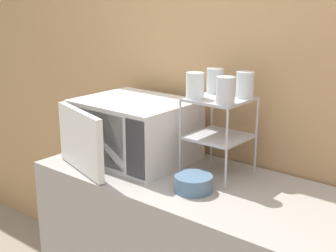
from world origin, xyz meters
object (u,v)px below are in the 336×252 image
glass_front_left (195,85)px  glass_back_left (215,81)px  dish_rack (219,120)px  glass_back_right (245,85)px  glass_front_right (225,90)px  microwave (132,130)px  bowl (193,184)px

glass_front_left → glass_back_left: size_ratio=1.00×
dish_rack → glass_front_left: size_ratio=3.14×
glass_back_right → glass_front_right: size_ratio=1.00×
microwave → glass_front_right: (0.52, 0.02, 0.26)m
glass_front_left → bowl: 0.42m
microwave → dish_rack: bearing=12.7°
microwave → glass_back_left: bearing=26.6°
glass_back_right → glass_back_left: 0.16m
glass_back_right → microwave: bearing=-160.6°
glass_front_right → bowl: bearing=-108.3°
microwave → glass_back_right: size_ratio=5.13×
glass_front_right → bowl: (-0.05, -0.15, -0.38)m
microwave → bowl: microwave is taller
glass_front_right → glass_back_left: (-0.16, 0.16, 0.00)m
glass_front_left → glass_back_left: (0.00, 0.15, 0.00)m
glass_back_right → glass_front_right: bearing=-88.9°
microwave → glass_back_left: glass_back_left is taller
dish_rack → glass_front_left: 0.19m
glass_back_left → bowl: size_ratio=0.71×
glass_back_right → bowl: bearing=-98.4°
glass_back_right → dish_rack: bearing=-132.7°
glass_front_right → glass_back_left: bearing=134.7°
dish_rack → glass_front_right: size_ratio=3.14×
glass_front_left → glass_back_right: same height
bowl → glass_front_right: bearing=71.7°
microwave → bowl: 0.50m
microwave → glass_back_right: glass_back_right is taller
glass_front_left → bowl: bearing=-54.0°
microwave → bowl: size_ratio=3.62×
glass_front_left → glass_front_right: same height
glass_front_left → glass_front_right: 0.16m
microwave → dish_rack: 0.46m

